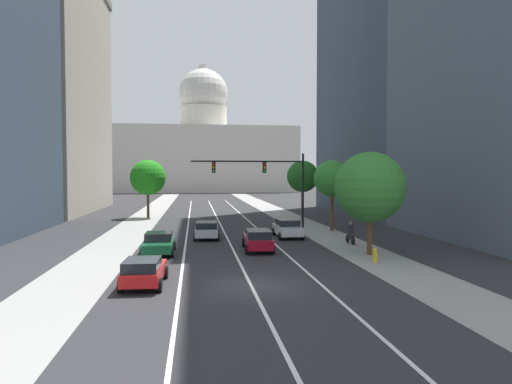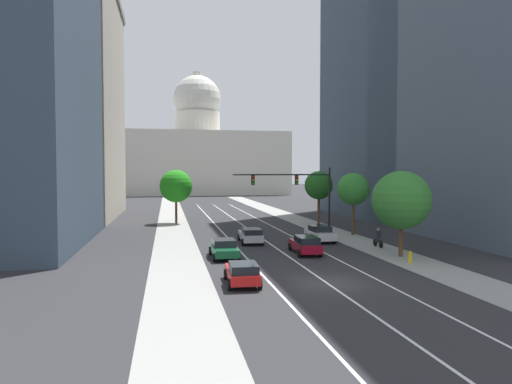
% 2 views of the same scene
% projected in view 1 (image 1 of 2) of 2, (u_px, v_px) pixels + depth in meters
% --- Properties ---
extents(ground_plane, '(400.00, 400.00, 0.00)m').
position_uv_depth(ground_plane, '(215.00, 214.00, 61.78)').
color(ground_plane, '#2B2B2D').
extents(sidewalk_left, '(3.95, 130.00, 0.01)m').
position_uv_depth(sidewalk_left, '(144.00, 218.00, 55.68)').
color(sidewalk_left, gray).
rests_on(sidewalk_left, ground).
extents(sidewalk_right, '(3.95, 130.00, 0.01)m').
position_uv_depth(sidewalk_right, '(286.00, 216.00, 57.97)').
color(sidewalk_right, gray).
rests_on(sidewalk_right, ground).
extents(lane_stripe_left, '(0.16, 90.00, 0.01)m').
position_uv_depth(lane_stripe_left, '(188.00, 227.00, 46.47)').
color(lane_stripe_left, white).
rests_on(lane_stripe_left, ground).
extents(lane_stripe_center, '(0.16, 90.00, 0.01)m').
position_uv_depth(lane_stripe_center, '(221.00, 226.00, 46.92)').
color(lane_stripe_center, white).
rests_on(lane_stripe_center, ground).
extents(lane_stripe_right, '(0.16, 90.00, 0.01)m').
position_uv_depth(lane_stripe_right, '(254.00, 226.00, 47.36)').
color(lane_stripe_right, white).
rests_on(lane_stripe_right, ground).
extents(office_tower_far_left, '(17.09, 29.56, 34.55)m').
position_uv_depth(office_tower_far_left, '(32.00, 88.00, 64.35)').
color(office_tower_far_left, '#9E9384').
rests_on(office_tower_far_left, ground).
extents(office_tower_far_right, '(16.09, 28.37, 56.48)m').
position_uv_depth(office_tower_far_right, '(401.00, 2.00, 61.23)').
color(office_tower_far_right, '#334251').
rests_on(office_tower_far_right, ground).
extents(capitol_building, '(54.33, 25.28, 38.07)m').
position_uv_depth(capitol_building, '(204.00, 151.00, 139.86)').
color(capitol_building, beige).
rests_on(capitol_building, ground).
extents(car_green, '(2.12, 4.51, 1.43)m').
position_uv_depth(car_green, '(159.00, 243.00, 30.88)').
color(car_green, '#14512D').
rests_on(car_green, ground).
extents(car_crimson, '(2.09, 4.81, 1.51)m').
position_uv_depth(car_crimson, '(258.00, 239.00, 32.15)').
color(car_crimson, maroon).
rests_on(car_crimson, ground).
extents(car_white, '(2.08, 4.35, 1.54)m').
position_uv_depth(car_white, '(288.00, 228.00, 38.76)').
color(car_white, silver).
rests_on(car_white, ground).
extents(car_red, '(2.08, 4.12, 1.39)m').
position_uv_depth(car_red, '(144.00, 271.00, 21.95)').
color(car_red, red).
rests_on(car_red, ground).
extents(car_silver, '(2.18, 4.78, 1.47)m').
position_uv_depth(car_silver, '(207.00, 229.00, 38.12)').
color(car_silver, '#B2B5BA').
rests_on(car_silver, ground).
extents(traffic_signal_mast, '(10.18, 0.39, 7.20)m').
position_uv_depth(traffic_signal_mast, '(268.00, 176.00, 41.29)').
color(traffic_signal_mast, black).
rests_on(traffic_signal_mast, ground).
extents(fire_hydrant, '(0.26, 0.35, 0.91)m').
position_uv_depth(fire_hydrant, '(375.00, 255.00, 27.83)').
color(fire_hydrant, yellow).
rests_on(fire_hydrant, ground).
extents(cyclist, '(0.38, 1.70, 1.72)m').
position_uv_depth(cyclist, '(350.00, 233.00, 35.09)').
color(cyclist, black).
rests_on(cyclist, ground).
extents(street_tree_mid_right, '(3.43, 3.43, 6.65)m').
position_uv_depth(street_tree_mid_right, '(332.00, 179.00, 43.04)').
color(street_tree_mid_right, '#51381E').
rests_on(street_tree_mid_right, ground).
extents(street_tree_mid_left, '(4.27, 4.27, 7.05)m').
position_uv_depth(street_tree_mid_left, '(148.00, 178.00, 55.66)').
color(street_tree_mid_left, '#51381E').
rests_on(street_tree_mid_left, ground).
extents(street_tree_near_right, '(4.67, 4.67, 6.83)m').
position_uv_depth(street_tree_near_right, '(370.00, 187.00, 30.42)').
color(street_tree_near_right, '#51381E').
rests_on(street_tree_near_right, ground).
extents(street_tree_far_right, '(3.65, 3.65, 6.89)m').
position_uv_depth(street_tree_far_right, '(303.00, 177.00, 53.19)').
color(street_tree_far_right, '#51381E').
rests_on(street_tree_far_right, ground).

